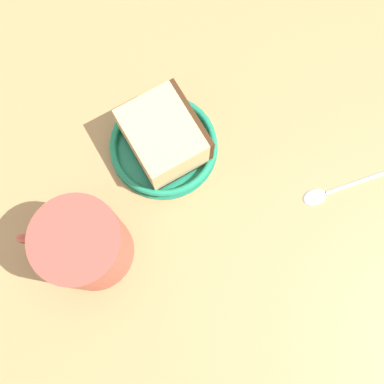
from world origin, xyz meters
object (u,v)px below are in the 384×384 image
(tea_mug, at_px, (84,246))
(teaspoon, at_px, (328,192))
(cake_slice, at_px, (164,136))
(small_plate, at_px, (164,146))

(tea_mug, height_order, teaspoon, tea_mug)
(cake_slice, distance_m, tea_mug, 0.16)
(cake_slice, xyz_separation_m, tea_mug, (0.12, -0.10, 0.02))
(small_plate, distance_m, tea_mug, 0.16)
(small_plate, height_order, cake_slice, cake_slice)
(small_plate, xyz_separation_m, teaspoon, (0.09, 0.19, -0.00))
(small_plate, relative_size, teaspoon, 1.17)
(small_plate, xyz_separation_m, tea_mug, (0.12, -0.10, 0.05))
(tea_mug, xyz_separation_m, teaspoon, (-0.03, 0.29, -0.05))
(cake_slice, height_order, teaspoon, cake_slice)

